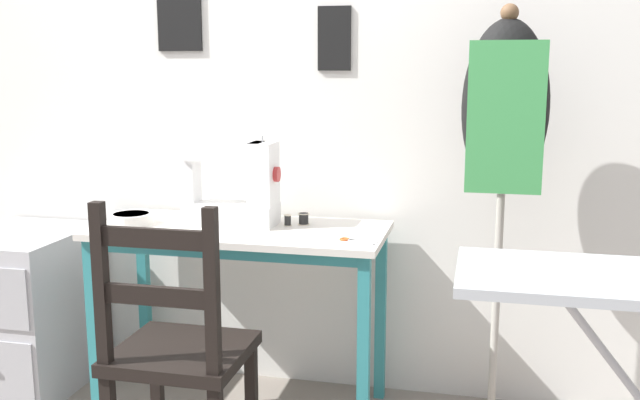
% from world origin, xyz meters
% --- Properties ---
extents(wall_back, '(10.00, 0.06, 2.55)m').
position_xyz_m(wall_back, '(-0.00, 0.55, 1.28)').
color(wall_back, silver).
rests_on(wall_back, ground_plane).
extents(sewing_table, '(1.09, 0.48, 0.71)m').
position_xyz_m(sewing_table, '(0.00, 0.23, 0.62)').
color(sewing_table, silver).
rests_on(sewing_table, ground_plane).
extents(sewing_machine, '(0.36, 0.16, 0.34)m').
position_xyz_m(sewing_machine, '(-0.02, 0.28, 0.86)').
color(sewing_machine, white).
rests_on(sewing_machine, sewing_table).
extents(fabric_bowl, '(0.17, 0.17, 0.04)m').
position_xyz_m(fabric_bowl, '(-0.42, 0.20, 0.74)').
color(fabric_bowl, silver).
rests_on(fabric_bowl, sewing_table).
extents(scissors, '(0.14, 0.07, 0.01)m').
position_xyz_m(scissors, '(0.45, 0.12, 0.72)').
color(scissors, silver).
rests_on(scissors, sewing_table).
extents(thread_spool_near_machine, '(0.03, 0.03, 0.04)m').
position_xyz_m(thread_spool_near_machine, '(0.17, 0.30, 0.74)').
color(thread_spool_near_machine, black).
rests_on(thread_spool_near_machine, sewing_table).
extents(thread_spool_mid_table, '(0.04, 0.04, 0.04)m').
position_xyz_m(thread_spool_mid_table, '(0.22, 0.34, 0.74)').
color(thread_spool_mid_table, black).
rests_on(thread_spool_mid_table, sewing_table).
extents(wooden_chair, '(0.40, 0.38, 0.92)m').
position_xyz_m(wooden_chair, '(-0.02, -0.30, 0.43)').
color(wooden_chair, black).
rests_on(wooden_chair, ground_plane).
extents(filing_cabinet, '(0.43, 0.56, 0.65)m').
position_xyz_m(filing_cabinet, '(-0.92, 0.24, 0.32)').
color(filing_cabinet, '#B7B7BC').
rests_on(filing_cabinet, ground_plane).
extents(dress_form, '(0.32, 0.32, 1.50)m').
position_xyz_m(dress_form, '(0.93, 0.28, 1.07)').
color(dress_form, '#846647').
rests_on(dress_form, ground_plane).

